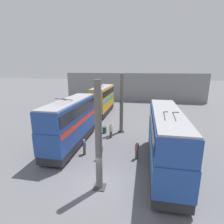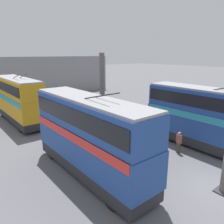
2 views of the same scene
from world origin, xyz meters
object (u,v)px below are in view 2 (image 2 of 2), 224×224
person_aisle_midway (109,135)px  bus_left_near (210,116)px  person_aisle_foreground (159,159)px  bus_right_near (89,132)px  person_by_right_row (133,163)px  person_by_left_row (179,142)px  oil_drum (89,139)px  bus_right_far (18,98)px

person_aisle_midway → bus_left_near: bearing=-26.7°
bus_left_near → person_aisle_midway: 8.42m
person_aisle_foreground → person_aisle_midway: (5.46, 0.04, 0.13)m
bus_right_near → person_aisle_foreground: (-2.55, -3.91, -2.12)m
person_by_right_row → person_aisle_foreground: bearing=-53.0°
person_aisle_midway → person_by_left_row: 5.80m
bus_left_near → oil_drum: size_ratio=12.62×
bus_right_far → person_aisle_foreground: bearing=-167.1°
person_by_right_row → person_by_left_row: bearing=-31.2°
bus_right_near → person_by_right_row: 3.49m
bus_right_far → person_by_right_row: (-16.40, -2.07, -2.08)m
person_aisle_foreground → person_by_left_row: 3.51m
bus_left_near → bus_right_near: (2.82, 9.73, 0.06)m
oil_drum → person_aisle_midway: bearing=-140.9°
person_by_left_row → person_aisle_foreground: bearing=32.5°
bus_right_near → person_aisle_midway: bearing=-53.1°
bus_left_near → bus_right_near: bearing=73.8°
bus_right_far → person_aisle_foreground: (-17.09, -3.91, -2.10)m
bus_left_near → oil_drum: (7.17, 7.02, -2.45)m
person_aisle_foreground → person_by_right_row: size_ratio=0.98×
person_aisle_midway → person_by_right_row: bearing=-92.9°
person_aisle_midway → person_by_left_row: bearing=-35.8°
bus_left_near → person_aisle_midway: size_ratio=6.10×
person_aisle_midway → person_by_left_row: person_aisle_midway is taller
person_aisle_midway → person_by_left_row: size_ratio=1.02×
person_aisle_foreground → oil_drum: person_aisle_foreground is taller
bus_right_near → person_by_right_row: bus_right_near is taller
person_aisle_midway → oil_drum: bearing=146.8°
bus_left_near → person_aisle_foreground: (0.27, 5.82, -2.06)m
bus_right_far → bus_right_near: bearing=180.0°
bus_left_near → person_by_right_row: (0.96, 7.65, -2.04)m
bus_right_far → person_by_right_row: bearing=-172.8°
person_aisle_midway → person_by_right_row: size_ratio=1.11×
person_aisle_midway → oil_drum: 1.92m
bus_right_far → oil_drum: 10.83m
bus_right_far → person_aisle_midway: 12.41m
person_by_left_row → oil_drum: 7.66m
bus_right_far → oil_drum: bearing=-165.1°
person_by_right_row → oil_drum: (6.21, -0.63, -0.41)m
bus_left_near → person_aisle_foreground: size_ratio=6.95×
person_by_right_row → oil_drum: person_by_right_row is taller
person_by_left_row → oil_drum: bearing=-33.6°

